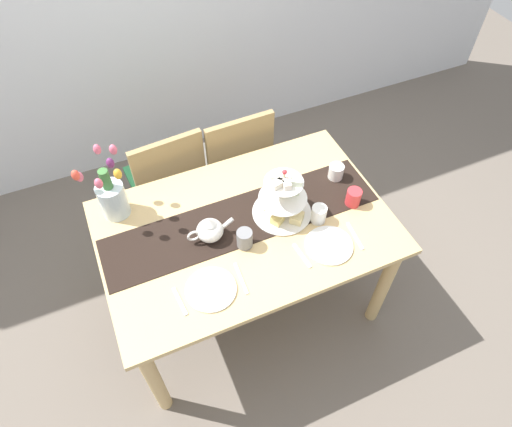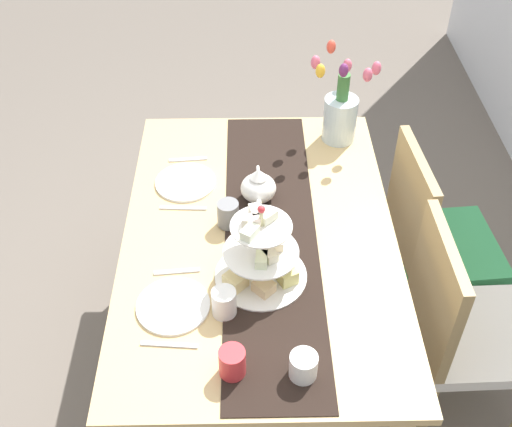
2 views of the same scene
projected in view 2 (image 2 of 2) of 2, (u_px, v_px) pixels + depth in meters
The scene contains 18 objects.
ground_plane at pixel (259, 360), 2.71m from camera, with size 8.00×8.00×0.00m, color #6B6056.
dining_table at pixel (259, 256), 2.28m from camera, with size 1.44×0.95×0.76m.
chair_left at pixel (431, 237), 2.55m from camera, with size 0.45×0.45×0.91m.
chair_right at pixel (459, 324), 2.23m from camera, with size 0.43×0.43×0.91m.
table_runner at pixel (271, 233), 2.20m from camera, with size 1.41×0.32×0.00m, color black.
tiered_cake_stand at pixel (261, 258), 1.99m from camera, with size 0.30×0.30×0.30m.
teapot at pixel (258, 187), 2.30m from camera, with size 0.24×0.13×0.14m.
tulip_vase at pixel (340, 111), 2.53m from camera, with size 0.22×0.27×0.39m.
cream_jug at pixel (303, 366), 1.75m from camera, with size 0.08×0.08×0.09m, color white.
dinner_plate_left at pixel (186, 182), 2.40m from camera, with size 0.23×0.23×0.01m, color white.
fork_left at pixel (188, 159), 2.51m from camera, with size 0.02×0.15×0.01m, color silver.
knife_left at pixel (183, 208), 2.30m from camera, with size 0.01×0.17×0.01m, color silver.
dinner_plate_right at pixel (173, 306), 1.96m from camera, with size 0.23×0.23×0.01m, color white.
fork_right at pixel (177, 271), 2.07m from camera, with size 0.02×0.15×0.01m, color silver.
knife_right at pixel (169, 345), 1.85m from camera, with size 0.01×0.17×0.01m, color silver.
mug_grey at pixel (228, 214), 2.20m from camera, with size 0.08×0.08×0.10m, color slate.
mug_white_text at pixel (224, 303), 1.91m from camera, with size 0.08×0.08×0.10m, color white.
mug_orange at pixel (232, 363), 1.75m from camera, with size 0.08×0.08×0.10m, color red.
Camera 2 is at (1.58, -0.04, 2.30)m, focal length 44.33 mm.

